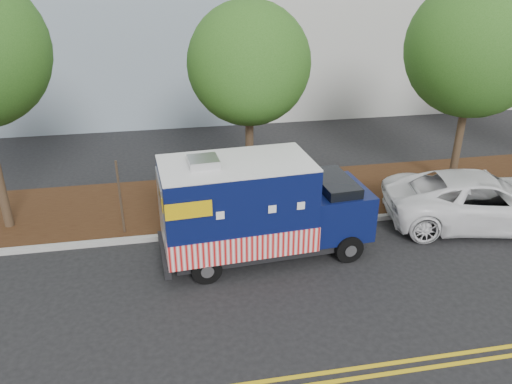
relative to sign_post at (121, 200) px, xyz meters
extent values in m
plane|color=black|center=(3.11, -1.79, -1.20)|extent=(120.00, 120.00, 0.00)
cube|color=#9E9E99|center=(3.11, -0.39, -1.12)|extent=(120.00, 0.18, 0.15)
cube|color=black|center=(3.11, 1.71, -1.12)|extent=(120.00, 4.00, 0.15)
cube|color=gold|center=(3.11, -6.24, -1.19)|extent=(120.00, 0.10, 0.01)
cylinder|color=#38281C|center=(4.03, 1.68, 0.63)|extent=(0.26, 0.26, 3.65)
sphere|color=#265618|center=(4.03, 1.68, 3.38)|extent=(3.73, 3.73, 3.73)
cylinder|color=#38281C|center=(11.26, 1.40, 0.69)|extent=(0.26, 0.26, 3.77)
sphere|color=#265618|center=(11.26, 1.40, 3.68)|extent=(4.41, 4.41, 4.41)
cube|color=#473828|center=(0.00, 0.00, 0.00)|extent=(0.06, 0.06, 2.40)
cube|color=black|center=(3.93, -1.66, -0.81)|extent=(5.25, 2.12, 0.26)
cube|color=#091140|center=(3.10, -1.72, 0.45)|extent=(4.00, 2.39, 2.20)
cube|color=red|center=(3.10, -1.72, -0.33)|extent=(4.04, 2.44, 0.69)
cube|color=white|center=(3.10, -1.72, 1.57)|extent=(4.00, 2.39, 0.06)
cube|color=#B7B7BA|center=(2.28, -1.78, 1.69)|extent=(0.79, 0.79, 0.20)
cube|color=#091140|center=(5.85, -1.52, -0.05)|extent=(1.79, 2.09, 1.28)
cube|color=black|center=(5.80, -1.52, 0.56)|extent=(1.05, 1.85, 0.60)
cube|color=black|center=(6.69, -1.46, -0.48)|extent=(0.21, 1.84, 0.28)
cube|color=black|center=(1.13, -1.87, -0.79)|extent=(0.32, 2.07, 0.26)
cube|color=#B7B7BA|center=(1.16, -1.86, 0.50)|extent=(0.16, 1.65, 1.74)
cube|color=#B7B7BA|center=(3.30, -0.61, 0.50)|extent=(1.65, 0.16, 1.01)
cube|color=gold|center=(1.81, -2.91, 0.96)|extent=(1.10, 0.10, 0.41)
cube|color=gold|center=(1.65, -0.73, 0.96)|extent=(1.10, 0.10, 0.41)
cylinder|color=black|center=(6.01, -2.45, -0.81)|extent=(0.79, 0.31, 0.77)
cylinder|color=black|center=(5.87, -0.58, -0.81)|extent=(0.79, 0.31, 0.77)
cylinder|color=black|center=(2.16, -2.73, -0.81)|extent=(0.79, 0.31, 0.77)
cylinder|color=black|center=(2.03, -0.86, -0.81)|extent=(0.79, 0.31, 0.77)
imported|color=white|center=(10.68, -1.18, -0.40)|extent=(6.18, 3.74, 1.60)
camera|label=1|loc=(1.46, -13.28, 6.22)|focal=35.00mm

